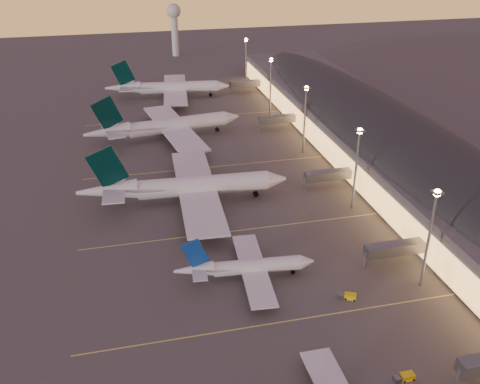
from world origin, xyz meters
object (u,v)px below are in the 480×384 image
airliner_narrow_north (245,267)px  baggage_tug_c (348,296)px  airliner_wide_mid (165,127)px  radar_tower (174,21)px  airliner_wide_near (185,187)px  airliner_wide_far (168,88)px  baggage_tug_a (405,377)px

airliner_narrow_north → baggage_tug_c: (21.36, -13.16, -2.64)m
airliner_wide_mid → radar_tower: 151.16m
airliner_wide_near → airliner_wide_mid: size_ratio=1.02×
airliner_wide_far → radar_tower: radar_tower is taller
airliner_wide_near → radar_tower: bearing=86.5°
airliner_narrow_north → airliner_wide_near: size_ratio=0.54×
airliner_narrow_north → airliner_wide_mid: size_ratio=0.55×
airliner_wide_far → baggage_tug_a: size_ratio=14.86×
baggage_tug_a → baggage_tug_c: bearing=90.7°
airliner_narrow_north → airliner_wide_far: airliner_wide_far is taller
radar_tower → airliner_narrow_north: bearing=-93.3°
airliner_wide_mid → radar_tower: (22.92, 148.49, 16.63)m
airliner_wide_mid → baggage_tug_c: size_ratio=14.44×
airliner_wide_near → baggage_tug_a: 87.13m
baggage_tug_a → airliner_narrow_north: bearing=119.0°
airliner_narrow_north → airliner_wide_far: 154.99m
airliner_wide_mid → baggage_tug_c: (29.94, -112.07, -4.68)m
airliner_wide_mid → radar_tower: size_ratio=1.95×
airliner_wide_near → radar_tower: radar_tower is taller
airliner_wide_mid → baggage_tug_c: 116.09m
radar_tower → baggage_tug_a: bearing=-88.5°
airliner_wide_near → baggage_tug_c: airliner_wide_near is taller
airliner_narrow_north → baggage_tug_a: size_ratio=8.50×
baggage_tug_a → baggage_tug_c: baggage_tug_c is taller
airliner_narrow_north → radar_tower: radar_tower is taller
airliner_wide_near → airliner_narrow_north: bearing=-75.7°
airliner_wide_near → airliner_wide_mid: airliner_wide_near is taller
airliner_wide_far → baggage_tug_c: 169.69m
airliner_wide_far → radar_tower: 95.21m
baggage_tug_a → airliner_wide_far: bearing=96.3°
airliner_wide_far → airliner_wide_mid: bearing=-91.1°
airliner_narrow_north → radar_tower: 248.51m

